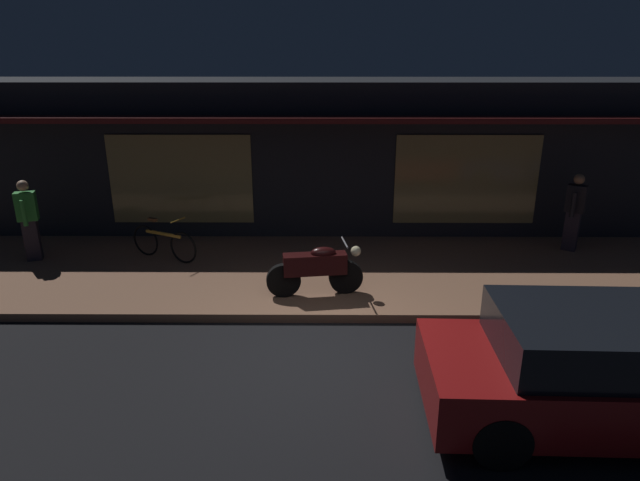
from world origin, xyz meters
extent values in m
plane|color=black|center=(0.00, 0.00, 0.00)|extent=(60.00, 60.00, 0.00)
cube|color=#8C6047|center=(0.00, 3.00, 0.07)|extent=(18.00, 4.00, 0.15)
cube|color=black|center=(0.00, 6.40, 1.80)|extent=(18.00, 2.80, 3.60)
cube|color=olive|center=(-3.20, 4.98, 1.50)|extent=(3.20, 0.04, 2.00)
cube|color=olive|center=(3.20, 4.98, 1.50)|extent=(3.20, 0.04, 2.00)
cube|color=#591919|center=(0.00, 4.75, 2.85)|extent=(16.20, 0.50, 0.12)
cylinder|color=black|center=(-0.69, 1.72, 0.45)|extent=(0.61, 0.20, 0.60)
cylinder|color=black|center=(0.40, 1.88, 0.45)|extent=(0.61, 0.20, 0.60)
cube|color=black|center=(-0.14, 1.80, 0.73)|extent=(1.13, 0.43, 0.36)
ellipsoid|color=black|center=(0.00, 1.82, 0.93)|extent=(0.47, 0.30, 0.20)
sphere|color=#F9EDB7|center=(0.57, 1.90, 0.93)|extent=(0.18, 0.18, 0.18)
cylinder|color=gray|center=(0.37, 1.87, 1.10)|extent=(0.11, 0.55, 0.03)
torus|color=black|center=(-3.72, 3.74, 0.48)|extent=(0.61, 0.33, 0.66)
torus|color=black|center=(-2.82, 3.30, 0.48)|extent=(0.61, 0.33, 0.66)
cube|color=#B78C2D|center=(-3.27, 3.52, 0.70)|extent=(0.82, 0.44, 0.06)
cube|color=brown|center=(-3.49, 3.63, 0.97)|extent=(0.21, 0.16, 0.06)
cylinder|color=#B78C2D|center=(-2.89, 3.33, 1.05)|extent=(0.21, 0.39, 0.02)
cube|color=#28232D|center=(-5.95, 3.47, 0.57)|extent=(0.32, 0.27, 0.85)
cube|color=#2D8C38|center=(-5.95, 3.47, 1.29)|extent=(0.43, 0.32, 0.58)
sphere|color=tan|center=(-5.95, 3.47, 1.71)|extent=(0.22, 0.22, 0.22)
cylinder|color=#2D8C38|center=(-5.87, 3.22, 1.22)|extent=(0.11, 0.11, 0.52)
cylinder|color=#2D8C38|center=(-6.02, 3.72, 1.22)|extent=(0.11, 0.11, 0.52)
cube|color=#28232D|center=(5.32, 4.14, 0.57)|extent=(0.34, 0.32, 0.85)
cube|color=black|center=(5.32, 4.14, 1.29)|extent=(0.44, 0.40, 0.58)
sphere|color=#8C6647|center=(5.32, 4.14, 1.71)|extent=(0.22, 0.22, 0.22)
cylinder|color=black|center=(5.17, 3.93, 1.22)|extent=(0.13, 0.13, 0.52)
cylinder|color=black|center=(5.47, 4.35, 1.22)|extent=(0.13, 0.13, 0.52)
cylinder|color=black|center=(1.93, -0.67, 0.32)|extent=(0.65, 0.24, 0.64)
cylinder|color=black|center=(1.88, -2.23, 0.32)|extent=(0.65, 0.24, 0.64)
cube|color=maroon|center=(3.26, -1.49, 0.55)|extent=(4.15, 1.88, 0.68)
cube|color=black|center=(3.11, -1.49, 1.10)|extent=(2.25, 1.66, 0.64)
camera|label=1|loc=(0.00, -7.00, 4.20)|focal=30.58mm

